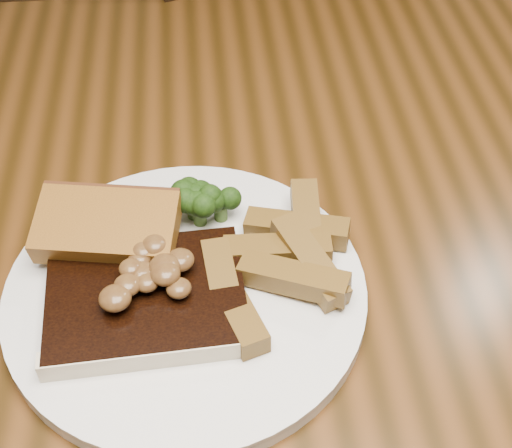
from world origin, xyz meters
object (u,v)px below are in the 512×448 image
Objects in this scene: dining_table at (255,298)px; chair_far at (268,86)px; plate at (186,294)px; steak at (147,300)px; garlic_bread at (111,243)px; potato_wedges at (285,273)px.

dining_table is 0.64m from chair_far.
steak reaches higher than plate.
plate is at bearing -133.61° from dining_table.
dining_table is 1.83× the size of chair_far.
chair_far reaches higher than plate.
dining_table is 13.67× the size of garlic_bread.
garlic_bread is 1.00× the size of potato_wedges.
plate is at bearing 25.51° from steak.
garlic_bread is at bearing 113.88° from steak.
potato_wedges is at bearing -7.61° from garlic_bread.
plate is (-0.14, -0.68, 0.28)m from chair_far.
chair_far reaches higher than steak.
dining_table is at bearing 105.42° from potato_wedges.
steak is at bearing 59.38° from chair_far.
garlic_bread is (-0.21, -0.63, 0.30)m from chair_far.
garlic_bread is (-0.03, 0.06, 0.00)m from steak.
steak is at bearing -53.38° from garlic_bread.
chair_far is 0.78m from steak.
garlic_bread is 0.15m from potato_wedges.
garlic_bread is at bearing 162.44° from potato_wedges.
garlic_bread is at bearing -170.53° from dining_table.
potato_wedges is (0.11, 0.02, 0.00)m from steak.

